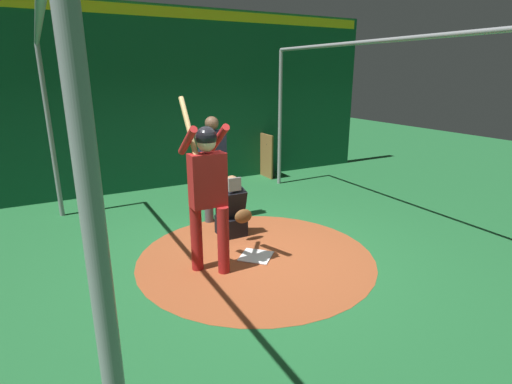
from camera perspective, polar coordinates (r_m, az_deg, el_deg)
The scene contains 10 objects.
ground_plane at distance 5.64m, azimuth -0.00°, elevation -9.27°, with size 26.27×26.27×0.00m, color #216633.
dirt_circle at distance 5.64m, azimuth -0.00°, elevation -9.25°, with size 3.28×3.28×0.01m, color #9E4C28.
home_plate at distance 5.64m, azimuth -0.00°, elevation -9.17°, with size 0.42×0.42×0.01m, color white.
batter at distance 4.90m, azimuth -6.99°, elevation 0.97°, with size 0.68×0.49×2.20m.
catcher at distance 6.21m, azimuth -3.42°, elevation -2.92°, with size 0.58×0.40×0.98m.
umpire at distance 6.70m, azimuth -6.18°, elevation 4.07°, with size 0.23×0.49×1.80m.
back_wall at distance 8.99m, azimuth -12.99°, elevation 12.75°, with size 0.22×10.27×3.79m.
cage_frame at distance 5.08m, azimuth -0.00°, elevation 12.81°, with size 6.37×4.65×2.97m.
bat_rack at distance 9.85m, azimuth 1.25°, elevation 5.14°, with size 0.82×0.20×1.05m.
baseball_0 at distance 5.41m, azimuth -4.29°, elevation -10.03°, with size 0.07×0.07×0.07m, color white.
Camera 1 is at (4.47, -2.39, 2.48)m, focal length 27.94 mm.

